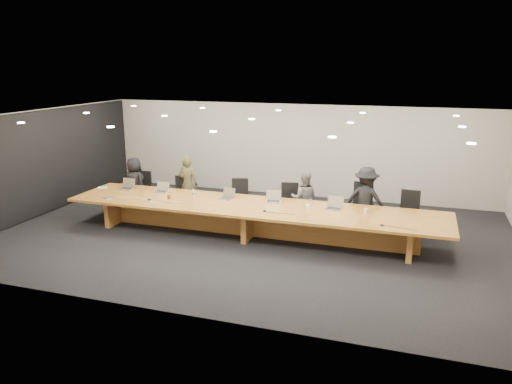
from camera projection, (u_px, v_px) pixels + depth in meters
ground at (252, 236)px, 11.89m from camera, size 12.00×12.00×0.00m
back_wall at (294, 150)px, 15.21m from camera, size 12.00×0.02×2.80m
left_wall_panel at (42, 164)px, 13.35m from camera, size 0.08×7.84×2.74m
conference_table at (252, 215)px, 11.76m from camera, size 9.00×1.80×0.75m
chair_far_left at (141, 189)px, 14.10m from camera, size 0.54×0.54×1.04m
chair_left at (181, 195)px, 13.59m from camera, size 0.60×0.60×1.01m
chair_mid_left at (240, 198)px, 13.16m from camera, size 0.66×0.66×1.04m
chair_mid_right at (289, 204)px, 12.65m from camera, size 0.63×0.63×1.05m
chair_right at (359, 206)px, 12.19m from camera, size 0.74×0.74×1.18m
chair_far_right at (409, 213)px, 11.82m from camera, size 0.59×0.59×1.08m
person_a at (135, 183)px, 13.92m from camera, size 0.82×0.66×1.46m
person_b at (188, 184)px, 13.55m from camera, size 0.59×0.40×1.58m
person_c at (304, 198)px, 12.53m from camera, size 0.74×0.61×1.38m
person_d at (366, 200)px, 11.97m from camera, size 1.12×0.74×1.61m
laptop_a at (126, 184)px, 13.15m from camera, size 0.38×0.28×0.29m
laptop_b at (161, 187)px, 12.86m from camera, size 0.34×0.26×0.26m
laptop_c at (226, 193)px, 12.24m from camera, size 0.38×0.32×0.26m
laptop_d at (273, 196)px, 11.94m from camera, size 0.40×0.33×0.28m
laptop_e at (334, 203)px, 11.36m from camera, size 0.41×0.32×0.29m
water_bottle at (193, 193)px, 12.39m from camera, size 0.06×0.06×0.19m
amber_mug at (169, 197)px, 12.25m from camera, size 0.11×0.11×0.10m
paper_cup_near at (308, 206)px, 11.43m from camera, size 0.09×0.09×0.10m
paper_cup_far at (366, 211)px, 11.13m from camera, size 0.10×0.10×0.10m
notepad at (103, 187)px, 13.35m from camera, size 0.29×0.26×0.01m
lime_gadget at (103, 187)px, 13.35m from camera, size 0.16×0.11×0.02m
av_box at (107, 198)px, 12.30m from camera, size 0.23×0.20×0.03m
mic_left at (149, 199)px, 12.16m from camera, size 0.15×0.15×0.03m
mic_center at (265, 211)px, 11.25m from camera, size 0.11×0.11×0.03m
mic_right at (382, 225)px, 10.26m from camera, size 0.14×0.14×0.03m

